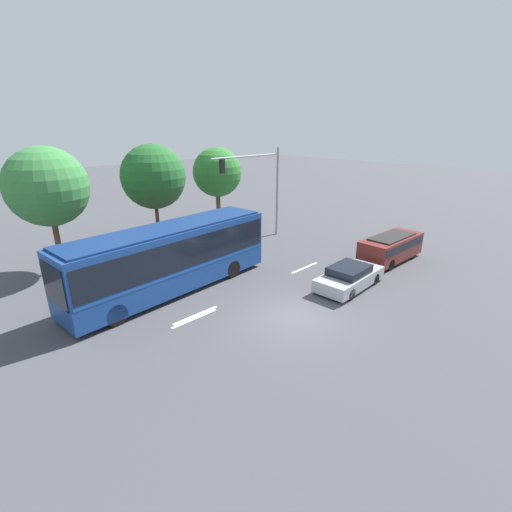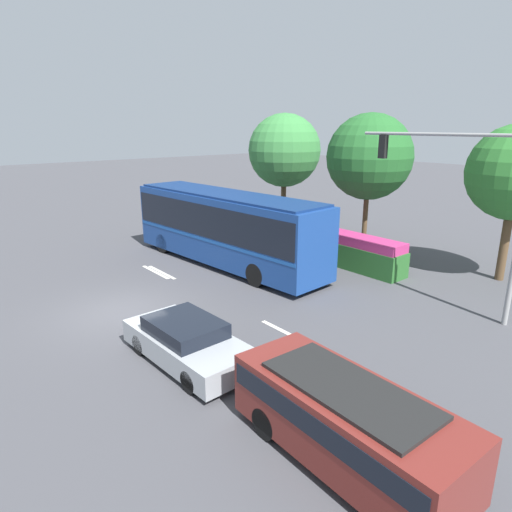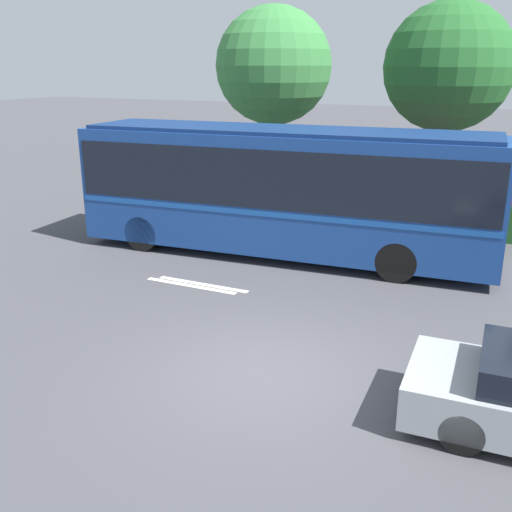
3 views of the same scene
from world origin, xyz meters
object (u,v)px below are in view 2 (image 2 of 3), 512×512
object	(u,v)px
traffic_light_pole	(473,189)
street_tree_centre	(369,157)
sedan_foreground	(187,342)
city_bus	(226,224)
street_tree_left	(284,151)
suv_left_lane	(346,418)

from	to	relation	value
traffic_light_pole	street_tree_centre	xyz separation A→B (m)	(-6.80, 3.37, 0.54)
sedan_foreground	traffic_light_pole	distance (m)	10.70
city_bus	street_tree_left	distance (m)	8.11
city_bus	street_tree_centre	xyz separation A→B (m)	(3.09, 6.59, 3.00)
sedan_foreground	suv_left_lane	xyz separation A→B (m)	(5.36, 0.37, 0.37)
suv_left_lane	traffic_light_pole	world-z (taller)	traffic_light_pole
traffic_light_pole	sedan_foreground	bearing A→B (deg)	72.24
street_tree_left	street_tree_centre	distance (m)	6.36
street_tree_centre	suv_left_lane	bearing A→B (deg)	-53.94
suv_left_lane	sedan_foreground	bearing A→B (deg)	-174.20
city_bus	street_tree_centre	bearing A→B (deg)	-119.10
city_bus	suv_left_lane	size ratio (longest dim) A/B	2.29
city_bus	traffic_light_pole	bearing A→B (deg)	-165.91
suv_left_lane	traffic_light_pole	xyz separation A→B (m)	(-2.31, 9.15, 3.44)
sedan_foreground	street_tree_left	size ratio (longest dim) A/B	0.61
city_bus	sedan_foreground	world-z (taller)	city_bus
city_bus	suv_left_lane	bearing A→B (deg)	150.14
city_bus	traffic_light_pole	distance (m)	10.69
sedan_foreground	street_tree_centre	size ratio (longest dim) A/B	0.62
sedan_foreground	traffic_light_pole	size ratio (longest dim) A/B	0.66
suv_left_lane	traffic_light_pole	bearing A→B (deg)	106.03
street_tree_left	suv_left_lane	bearing A→B (deg)	-39.41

